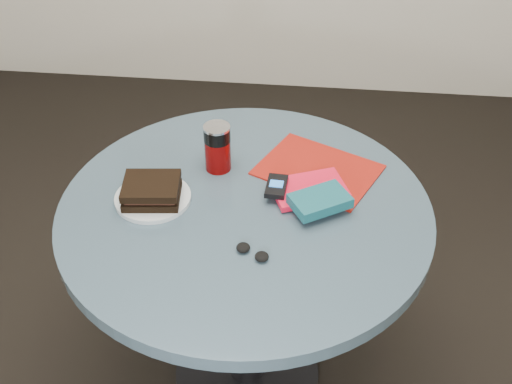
# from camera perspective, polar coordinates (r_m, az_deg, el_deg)

# --- Properties ---
(ground) EXTENTS (4.00, 4.00, 0.00)m
(ground) POSITION_cam_1_polar(r_m,az_deg,el_deg) (2.27, -0.78, -15.93)
(ground) COLOR black
(ground) RESTS_ON ground
(table) EXTENTS (1.00, 1.00, 0.75)m
(table) POSITION_cam_1_polar(r_m,az_deg,el_deg) (1.82, -0.94, -5.18)
(table) COLOR black
(table) RESTS_ON ground
(plate) EXTENTS (0.21, 0.21, 0.01)m
(plate) POSITION_cam_1_polar(r_m,az_deg,el_deg) (1.75, -9.15, -0.53)
(plate) COLOR silver
(plate) RESTS_ON table
(sandwich) EXTENTS (0.16, 0.14, 0.05)m
(sandwich) POSITION_cam_1_polar(r_m,az_deg,el_deg) (1.72, -9.26, 0.13)
(sandwich) COLOR black
(sandwich) RESTS_ON plate
(soda_can) EXTENTS (0.09, 0.09, 0.14)m
(soda_can) POSITION_cam_1_polar(r_m,az_deg,el_deg) (1.81, -3.44, 3.97)
(soda_can) COLOR #620504
(soda_can) RESTS_ON table
(pepper_grinder) EXTENTS (0.05, 0.05, 0.11)m
(pepper_grinder) POSITION_cam_1_polar(r_m,az_deg,el_deg) (1.83, -3.07, 3.85)
(pepper_grinder) COLOR #4D4021
(pepper_grinder) RESTS_ON table
(magazine) EXTENTS (0.39, 0.36, 0.01)m
(magazine) POSITION_cam_1_polar(r_m,az_deg,el_deg) (1.84, 5.52, 1.97)
(magazine) COLOR maroon
(magazine) RESTS_ON table
(red_book) EXTENTS (0.23, 0.20, 0.02)m
(red_book) POSITION_cam_1_polar(r_m,az_deg,el_deg) (1.75, 4.73, 0.25)
(red_book) COLOR red
(red_book) RESTS_ON magazine
(novel) EXTENTS (0.18, 0.16, 0.03)m
(novel) POSITION_cam_1_polar(r_m,az_deg,el_deg) (1.68, 5.70, -0.78)
(novel) COLOR #124B56
(novel) RESTS_ON red_book
(mp3_player) EXTENTS (0.06, 0.10, 0.02)m
(mp3_player) POSITION_cam_1_polar(r_m,az_deg,el_deg) (1.73, 1.83, 0.52)
(mp3_player) COLOR black
(mp3_player) RESTS_ON red_book
(headphones) EXTENTS (0.10, 0.07, 0.02)m
(headphones) POSITION_cam_1_polar(r_m,az_deg,el_deg) (1.57, -0.32, -5.37)
(headphones) COLOR black
(headphones) RESTS_ON table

